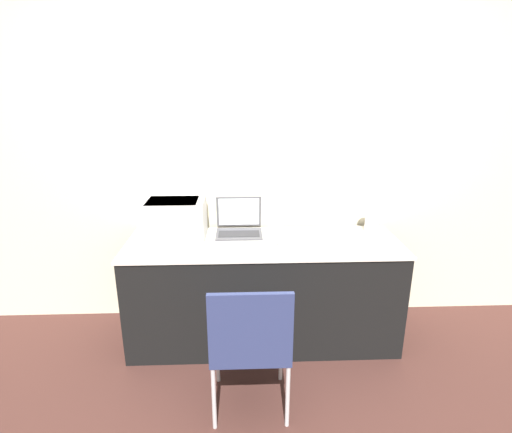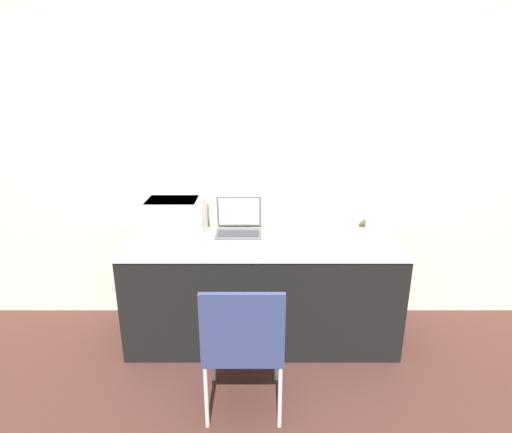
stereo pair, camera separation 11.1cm
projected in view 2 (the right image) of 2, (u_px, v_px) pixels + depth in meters
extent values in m
plane|color=#472823|center=(263.00, 363.00, 2.76)|extent=(14.00, 14.00, 0.00)
cube|color=beige|center=(263.00, 158.00, 3.03)|extent=(8.00, 0.05, 2.60)
cube|color=black|center=(263.00, 292.00, 2.94)|extent=(1.91, 0.62, 0.75)
cube|color=silver|center=(263.00, 243.00, 2.82)|extent=(1.93, 0.64, 0.02)
cube|color=silver|center=(175.00, 218.00, 2.87)|extent=(0.44, 0.34, 0.29)
cube|color=black|center=(173.00, 203.00, 2.80)|extent=(0.35, 0.26, 0.05)
cube|color=#4C4C51|center=(240.00, 234.00, 2.94)|extent=(0.34, 0.25, 0.02)
cube|color=#2D2D30|center=(240.00, 233.00, 2.92)|extent=(0.30, 0.14, 0.00)
cube|color=#4C4C51|center=(240.00, 211.00, 3.04)|extent=(0.34, 0.05, 0.24)
cube|color=silver|center=(240.00, 212.00, 3.03)|extent=(0.30, 0.04, 0.22)
cube|color=silver|center=(241.00, 245.00, 2.73)|extent=(0.43, 0.13, 0.02)
cylinder|color=white|center=(277.00, 235.00, 2.78)|extent=(0.08, 0.08, 0.11)
cylinder|color=white|center=(277.00, 227.00, 2.77)|extent=(0.08, 0.08, 0.01)
ellipsoid|color=silver|center=(282.00, 243.00, 2.74)|extent=(0.08, 0.04, 0.04)
cylinder|color=silver|center=(374.00, 219.00, 2.94)|extent=(0.10, 0.10, 0.23)
sphere|color=silver|center=(376.00, 203.00, 2.90)|extent=(0.06, 0.06, 0.06)
cube|color=navy|center=(245.00, 342.00, 2.29)|extent=(0.44, 0.41, 0.04)
cube|color=navy|center=(243.00, 328.00, 2.04)|extent=(0.44, 0.03, 0.40)
cylinder|color=silver|center=(214.00, 353.00, 2.54)|extent=(0.02, 0.02, 0.40)
cylinder|color=silver|center=(278.00, 354.00, 2.54)|extent=(0.02, 0.02, 0.40)
cylinder|color=silver|center=(207.00, 397.00, 2.18)|extent=(0.02, 0.02, 0.40)
cylinder|color=silver|center=(281.00, 397.00, 2.18)|extent=(0.02, 0.02, 0.40)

